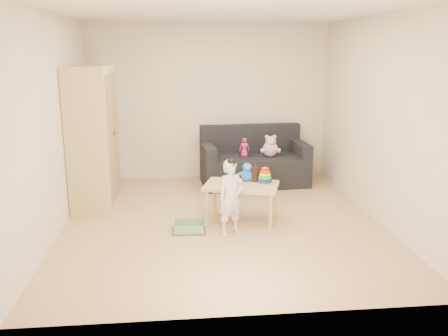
{
  "coord_description": "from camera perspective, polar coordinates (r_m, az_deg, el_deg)",
  "views": [
    {
      "loc": [
        -0.56,
        -5.75,
        2.16
      ],
      "look_at": [
        0.05,
        0.25,
        0.65
      ],
      "focal_mm": 38.0,
      "sensor_mm": 36.0,
      "label": 1
    }
  ],
  "objects": [
    {
      "name": "doll",
      "position": [
        7.62,
        2.46,
        2.46
      ],
      "size": [
        0.16,
        0.12,
        0.31
      ],
      "primitive_type": "imported",
      "rotation": [
        0.0,
        0.0,
        -0.07
      ],
      "color": "#D92866",
      "rests_on": "sofa"
    },
    {
      "name": "wooden_figure",
      "position": [
        6.02,
        1.12,
        -1.51
      ],
      "size": [
        0.06,
        0.06,
        0.12
      ],
      "primitive_type": null,
      "rotation": [
        0.0,
        0.0,
        -0.54
      ],
      "color": "brown",
      "rests_on": "play_table"
    },
    {
      "name": "toddler",
      "position": [
        5.64,
        0.86,
        -3.69
      ],
      "size": [
        0.39,
        0.33,
        0.88
      ],
      "primitive_type": "imported",
      "rotation": [
        0.0,
        0.0,
        0.4
      ],
      "color": "silver",
      "rests_on": "ground"
    },
    {
      "name": "room",
      "position": [
        5.84,
        -0.24,
        5.59
      ],
      "size": [
        4.5,
        4.5,
        4.5
      ],
      "color": "tan",
      "rests_on": "ground"
    },
    {
      "name": "wardrobe",
      "position": [
        6.84,
        -15.5,
        3.56
      ],
      "size": [
        0.54,
        1.08,
        1.95
      ],
      "primitive_type": "cube",
      "color": "#D9C477",
      "rests_on": "ground"
    },
    {
      "name": "pink_bear",
      "position": [
        7.69,
        5.59,
        2.48
      ],
      "size": [
        0.29,
        0.26,
        0.3
      ],
      "primitive_type": null,
      "rotation": [
        0.0,
        0.0,
        -0.13
      ],
      "color": "#EAADC3",
      "rests_on": "sofa"
    },
    {
      "name": "storage_bin",
      "position": [
        5.85,
        -4.21,
        -7.06
      ],
      "size": [
        0.4,
        0.31,
        0.12
      ],
      "primitive_type": null,
      "rotation": [
        0.0,
        0.0,
        -0.04
      ],
      "color": "gray",
      "rests_on": "ground"
    },
    {
      "name": "blue_plush",
      "position": [
        6.2,
        2.78,
        -0.43
      ],
      "size": [
        0.21,
        0.17,
        0.25
      ],
      "primitive_type": null,
      "rotation": [
        0.0,
        0.0,
        -0.04
      ],
      "color": "#1C7AFF",
      "rests_on": "play_table"
    },
    {
      "name": "ring_stacker",
      "position": [
        6.09,
        4.95,
        -1.11
      ],
      "size": [
        0.19,
        0.19,
        0.22
      ],
      "color": "yellow",
      "rests_on": "play_table"
    },
    {
      "name": "yellow_book",
      "position": [
        6.17,
        1.43,
        -1.64
      ],
      "size": [
        0.22,
        0.22,
        0.01
      ],
      "primitive_type": "cube",
      "rotation": [
        0.0,
        0.0,
        -0.22
      ],
      "color": "gold",
      "rests_on": "play_table"
    },
    {
      "name": "brown_bottle",
      "position": [
        6.18,
        3.79,
        -0.72
      ],
      "size": [
        0.08,
        0.08,
        0.24
      ],
      "color": "black",
      "rests_on": "play_table"
    },
    {
      "name": "sofa",
      "position": [
        7.8,
        3.66,
        -0.25
      ],
      "size": [
        1.75,
        0.96,
        0.48
      ],
      "primitive_type": "cube",
      "rotation": [
        0.0,
        0.0,
        0.07
      ],
      "color": "black",
      "rests_on": "ground"
    },
    {
      "name": "play_table",
      "position": [
        6.14,
        2.09,
        -4.15
      ],
      "size": [
        1.05,
        0.83,
        0.49
      ],
      "primitive_type": "cube",
      "rotation": [
        0.0,
        0.0,
        -0.3
      ],
      "color": "#E8C47F",
      "rests_on": "ground"
    }
  ]
}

